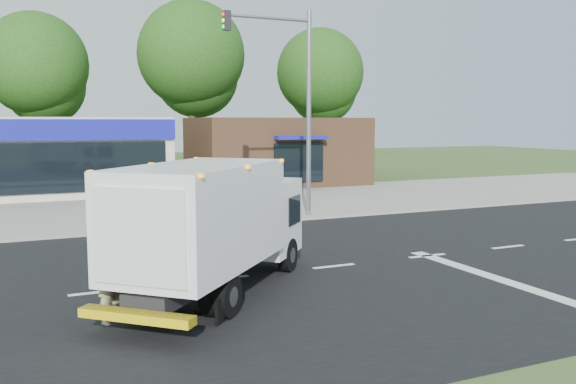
# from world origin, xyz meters

# --- Properties ---
(ground) EXTENTS (120.00, 120.00, 0.00)m
(ground) POSITION_xyz_m (0.00, 0.00, 0.00)
(ground) COLOR #385123
(ground) RESTS_ON ground
(road_asphalt) EXTENTS (60.00, 14.00, 0.02)m
(road_asphalt) POSITION_xyz_m (0.00, 0.00, 0.00)
(road_asphalt) COLOR black
(road_asphalt) RESTS_ON ground
(sidewalk) EXTENTS (60.00, 2.40, 0.12)m
(sidewalk) POSITION_xyz_m (0.00, 8.20, 0.06)
(sidewalk) COLOR gray
(sidewalk) RESTS_ON ground
(parking_apron) EXTENTS (60.00, 9.00, 0.02)m
(parking_apron) POSITION_xyz_m (0.00, 14.00, 0.01)
(parking_apron) COLOR gray
(parking_apron) RESTS_ON ground
(lane_markings) EXTENTS (55.20, 7.00, 0.01)m
(lane_markings) POSITION_xyz_m (1.35, -1.35, 0.02)
(lane_markings) COLOR silver
(lane_markings) RESTS_ON road_asphalt
(ems_box_truck) EXTENTS (6.00, 6.25, 2.94)m
(ems_box_truck) POSITION_xyz_m (-3.63, -1.22, 1.69)
(ems_box_truck) COLOR black
(ems_box_truck) RESTS_ON ground
(emergency_worker) EXTENTS (0.79, 0.78, 1.95)m
(emergency_worker) POSITION_xyz_m (-5.97, -2.17, 0.96)
(emergency_worker) COLOR tan
(emergency_worker) RESTS_ON ground
(brown_storefront) EXTENTS (10.00, 6.70, 4.00)m
(brown_storefront) POSITION_xyz_m (7.00, 19.98, 2.00)
(brown_storefront) COLOR #382316
(brown_storefront) RESTS_ON ground
(traffic_signal_pole) EXTENTS (3.51, 0.25, 8.00)m
(traffic_signal_pole) POSITION_xyz_m (2.35, 7.60, 4.92)
(traffic_signal_pole) COLOR gray
(traffic_signal_pole) RESTS_ON ground
(background_trees) EXTENTS (36.77, 7.39, 12.10)m
(background_trees) POSITION_xyz_m (-0.85, 28.16, 7.38)
(background_trees) COLOR #332114
(background_trees) RESTS_ON ground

